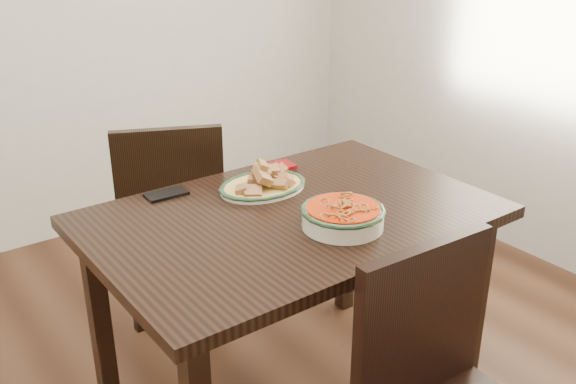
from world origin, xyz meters
TOP-DOWN VIEW (x-y plane):
  - dining_table at (0.10, -0.04)m, footprint 1.27×0.85m
  - chair_far at (0.02, 0.69)m, footprint 0.56×0.56m
  - fish_plate at (0.12, 0.17)m, footprint 0.31×0.24m
  - noodle_bowl at (0.15, -0.22)m, footprint 0.26×0.26m
  - smartphone at (-0.17, 0.32)m, footprint 0.14×0.08m
  - napkin at (0.29, 0.30)m, footprint 0.11×0.09m

SIDE VIEW (x-z plane):
  - chair_far at x=0.02m, z-range 0.05..0.94m
  - dining_table at x=0.10m, z-range 0.28..1.03m
  - smartphone at x=-0.17m, z-range 0.75..0.76m
  - napkin at x=0.29m, z-range 0.75..0.76m
  - noodle_bowl at x=0.15m, z-range 0.75..0.84m
  - fish_plate at x=0.12m, z-range 0.74..0.85m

